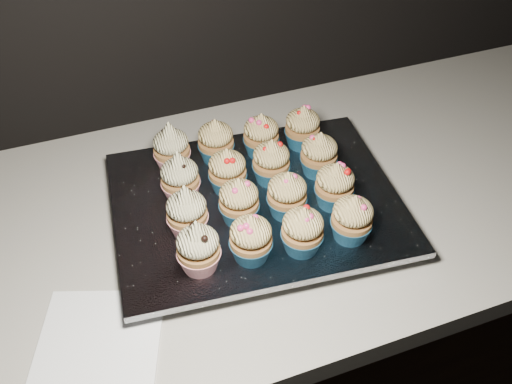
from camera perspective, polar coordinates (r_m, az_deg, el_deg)
cabinet at (r=1.33m, az=-4.36°, el=-16.98°), size 2.40×0.60×0.86m
worktop at (r=0.97m, az=-5.75°, el=-3.37°), size 2.44×0.64×0.04m
napkin at (r=0.82m, az=-15.39°, el=-14.09°), size 0.21×0.21×0.00m
baking_tray at (r=0.94m, az=0.00°, el=-1.74°), size 0.45×0.36×0.02m
foil_lining at (r=0.93m, az=0.00°, el=-0.99°), size 0.49×0.40×0.01m
cupcake_0 at (r=0.81m, az=-5.80°, el=-5.57°), size 0.06×0.06×0.10m
cupcake_1 at (r=0.82m, az=-0.52°, el=-4.69°), size 0.06×0.06×0.08m
cupcake_2 at (r=0.83m, az=4.67°, el=-3.85°), size 0.06×0.06×0.08m
cupcake_3 at (r=0.86m, az=9.58°, el=-2.63°), size 0.06×0.06×0.08m
cupcake_4 at (r=0.86m, az=-6.93°, el=-2.00°), size 0.06×0.06×0.10m
cupcake_5 at (r=0.87m, az=-1.72°, el=-0.93°), size 0.06×0.06×0.08m
cupcake_6 at (r=0.88m, az=3.11°, el=-0.27°), size 0.06×0.06×0.08m
cupcake_7 at (r=0.90m, az=7.86°, el=0.66°), size 0.06×0.06×0.08m
cupcake_8 at (r=0.91m, az=-7.61°, el=1.43°), size 0.06×0.06×0.10m
cupcake_9 at (r=0.92m, az=-2.87°, el=2.11°), size 0.06×0.06×0.08m
cupcake_10 at (r=0.94m, az=1.53°, el=3.02°), size 0.06×0.06×0.08m
cupcake_11 at (r=0.96m, az=6.31°, el=3.74°), size 0.06×0.06×0.08m
cupcake_12 at (r=0.98m, az=-8.45°, el=4.38°), size 0.06×0.06×0.10m
cupcake_13 at (r=0.99m, az=-4.03°, el=5.08°), size 0.06×0.06×0.08m
cupcake_14 at (r=1.00m, az=0.51°, el=5.67°), size 0.06×0.06×0.08m
cupcake_15 at (r=1.02m, az=4.67°, el=6.44°), size 0.06×0.06×0.08m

